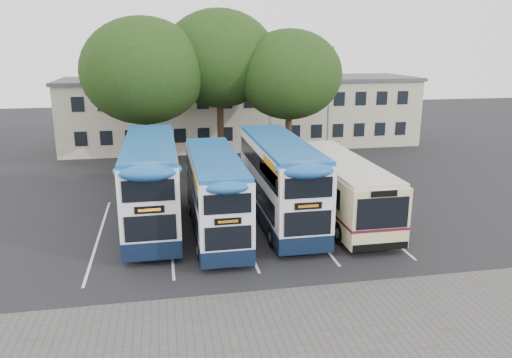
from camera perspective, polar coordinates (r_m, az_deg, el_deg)
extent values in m
plane|color=black|center=(22.36, 9.74, -9.26)|extent=(120.00, 120.00, 0.00)
cube|color=#595654|center=(17.59, 9.20, -16.44)|extent=(40.00, 6.00, 0.01)
cube|color=silver|center=(25.92, -17.52, -6.27)|extent=(0.12, 11.00, 0.01)
cube|color=silver|center=(25.70, -9.72, -5.94)|extent=(0.12, 11.00, 0.01)
cube|color=silver|center=(25.96, -1.94, -5.50)|extent=(0.12, 11.00, 0.01)
cube|color=silver|center=(26.68, 5.53, -4.99)|extent=(0.12, 11.00, 0.01)
cube|color=silver|center=(27.82, 12.50, -4.43)|extent=(0.12, 11.00, 0.01)
cube|color=#C1B19B|center=(47.01, -1.56, 7.63)|extent=(32.00, 8.00, 6.00)
cube|color=#4C4C4F|center=(46.71, -1.59, 11.34)|extent=(32.40, 8.40, 0.30)
cube|color=black|center=(43.29, -0.70, 5.24)|extent=(30.00, 0.06, 1.20)
cube|color=black|center=(42.89, -0.71, 8.93)|extent=(30.00, 0.06, 1.20)
cylinder|color=gray|center=(41.51, 8.30, 8.56)|extent=(0.14, 0.14, 9.00)
cube|color=gray|center=(41.25, 8.54, 14.78)|extent=(0.12, 0.80, 0.12)
cube|color=gray|center=(40.87, 8.73, 14.70)|extent=(0.25, 0.50, 0.12)
cylinder|color=black|center=(36.86, -12.31, 4.73)|extent=(0.50, 0.50, 5.41)
ellipsoid|color=black|center=(36.33, -12.73, 11.96)|extent=(8.73, 8.73, 7.42)
cylinder|color=black|center=(38.52, -4.07, 5.91)|extent=(0.50, 0.50, 5.98)
ellipsoid|color=black|center=(38.03, -4.22, 13.57)|extent=(8.46, 8.46, 7.19)
cylinder|color=black|center=(37.36, 3.72, 5.00)|extent=(0.50, 0.50, 5.18)
ellipsoid|color=black|center=(36.84, 3.84, 11.83)|extent=(7.60, 7.60, 6.46)
cube|color=#0D1A32|center=(26.65, -11.66, -3.66)|extent=(2.54, 10.65, 0.81)
cube|color=white|center=(26.09, -11.89, 0.46)|extent=(2.54, 10.65, 3.15)
cube|color=#1B58A3|center=(25.73, -12.09, 3.96)|extent=(2.49, 10.44, 0.30)
cube|color=black|center=(26.61, -11.78, -1.17)|extent=(2.58, 9.44, 1.01)
cube|color=black|center=(25.92, -11.98, 1.98)|extent=(2.58, 10.04, 0.91)
cube|color=orange|center=(22.38, -8.92, 1.52)|extent=(0.02, 3.25, 0.56)
cube|color=black|center=(20.97, -12.08, -3.46)|extent=(1.22, 0.06, 0.30)
cylinder|color=black|center=(29.70, -13.79, -2.23)|extent=(0.30, 1.01, 1.01)
cylinder|color=black|center=(29.65, -9.37, -2.02)|extent=(0.30, 1.01, 1.01)
cylinder|color=black|center=(23.49, -14.54, -6.97)|extent=(0.30, 1.01, 1.01)
cylinder|color=black|center=(23.42, -8.90, -6.72)|extent=(0.30, 1.01, 1.01)
cube|color=#0D1A32|center=(25.09, -4.61, -4.76)|extent=(2.27, 9.53, 0.73)
cube|color=white|center=(24.55, -4.70, -0.87)|extent=(2.27, 9.53, 2.81)
cube|color=#1B58A3|center=(24.19, -4.77, 2.43)|extent=(2.22, 9.34, 0.27)
cube|color=black|center=(25.03, -4.73, -2.40)|extent=(2.31, 8.44, 0.91)
cube|color=black|center=(24.38, -4.73, 0.56)|extent=(2.31, 8.98, 0.82)
cube|color=orange|center=(21.40, -0.82, -0.08)|extent=(0.02, 2.90, 0.50)
cube|color=black|center=(20.04, -3.22, -4.85)|extent=(1.09, 0.06, 0.27)
cylinder|color=black|center=(27.68, -7.34, -3.30)|extent=(0.27, 0.91, 0.91)
cylinder|color=black|center=(27.86, -3.13, -3.08)|extent=(0.27, 0.91, 0.91)
cylinder|color=black|center=(22.17, -6.38, -8.07)|extent=(0.27, 0.91, 0.91)
cylinder|color=black|center=(22.39, -1.09, -7.73)|extent=(0.27, 0.91, 0.91)
cube|color=#0D1A32|center=(26.67, 2.69, -3.37)|extent=(2.48, 10.42, 0.79)
cube|color=white|center=(26.12, 2.74, 0.66)|extent=(2.48, 10.42, 3.08)
cube|color=#1B58A3|center=(25.76, 2.79, 4.08)|extent=(2.43, 10.21, 0.30)
cube|color=black|center=(26.62, 2.57, -0.94)|extent=(2.52, 9.23, 0.99)
cube|color=black|center=(25.95, 2.76, 2.15)|extent=(2.52, 9.83, 0.89)
cube|color=orange|center=(22.96, 7.80, 1.69)|extent=(0.02, 3.18, 0.55)
cube|color=black|center=(21.29, 6.00, -3.08)|extent=(1.19, 0.06, 0.30)
cylinder|color=black|center=(29.33, -0.81, -2.02)|extent=(0.30, 0.99, 0.99)
cylinder|color=black|center=(29.78, 3.45, -1.78)|extent=(0.30, 0.99, 0.99)
cylinder|color=black|center=(23.36, 1.93, -6.62)|extent=(0.30, 0.99, 0.99)
cylinder|color=black|center=(23.92, 7.21, -6.20)|extent=(0.30, 0.99, 0.99)
cube|color=red|center=(27.43, 4.73, 2.82)|extent=(0.02, 3.97, 0.84)
cube|color=beige|center=(27.29, 9.51, -0.90)|extent=(2.71, 10.85, 2.77)
cube|color=beige|center=(26.93, 9.64, 2.04)|extent=(2.60, 10.42, 0.22)
cube|color=black|center=(27.66, 9.17, 0.32)|extent=(2.75, 8.68, 0.98)
cube|color=maroon|center=(27.42, 9.46, -1.83)|extent=(2.74, 10.87, 0.13)
cube|color=black|center=(22.39, 14.29, -3.82)|extent=(2.39, 0.06, 1.41)
cylinder|color=black|center=(23.97, 9.62, -6.14)|extent=(0.33, 1.08, 1.08)
cylinder|color=black|center=(24.90, 14.96, -5.64)|extent=(0.33, 1.08, 1.08)
cylinder|color=black|center=(30.21, 5.12, -1.48)|extent=(0.33, 1.08, 1.08)
cylinder|color=black|center=(30.95, 9.50, -1.22)|extent=(0.33, 1.08, 1.08)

